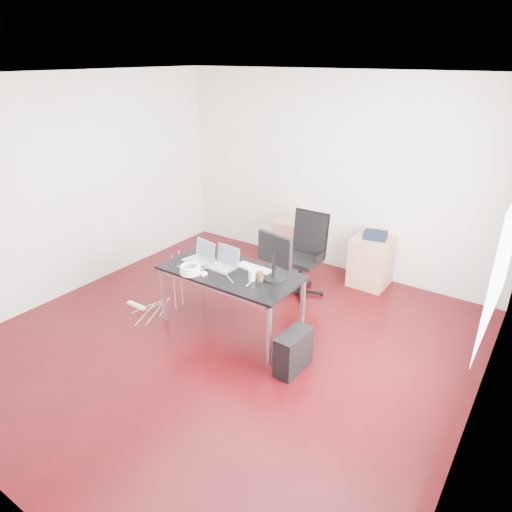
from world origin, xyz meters
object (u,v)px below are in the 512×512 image
Objects in this scene: desk at (231,275)px; pc_tower at (293,352)px; filing_cabinet_left at (293,242)px; office_chair at (304,250)px; filing_cabinet_right at (371,261)px.

pc_tower is at bearing -16.48° from desk.
desk is 3.56× the size of pc_tower.
filing_cabinet_left reaches higher than pc_tower.
office_chair is 1.54× the size of filing_cabinet_left.
filing_cabinet_left is (-0.58, 0.71, -0.26)m from office_chair.
filing_cabinet_left is (-0.32, 1.96, -0.33)m from desk.
filing_cabinet_right is at bearing 95.09° from pc_tower.
office_chair is (0.26, 1.26, -0.07)m from desk.
filing_cabinet_right is (0.67, 0.71, -0.26)m from office_chair.
office_chair is 1.01m from filing_cabinet_right.
filing_cabinet_left and filing_cabinet_right have the same top height.
office_chair is 1.54× the size of filing_cabinet_right.
desk is 1.48× the size of office_chair.
filing_cabinet_left is at bearing 123.54° from pc_tower.
filing_cabinet_left is at bearing 99.36° from desk.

